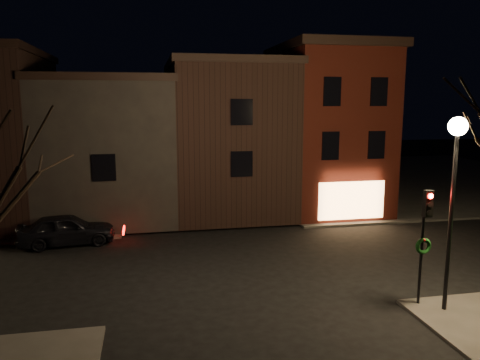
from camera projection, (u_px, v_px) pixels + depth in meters
name	position (u px, v px, depth m)	size (l,w,h in m)	color
ground	(233.00, 265.00, 20.51)	(120.00, 120.00, 0.00)	black
sidewalk_far_right	(404.00, 177.00, 43.69)	(30.00, 30.00, 0.12)	#2D2B28
corner_building	(327.00, 128.00, 30.32)	(6.50, 8.50, 10.50)	#49140D
row_building_a	(226.00, 137.00, 30.15)	(7.30, 10.30, 9.40)	black
row_building_b	(110.00, 147.00, 28.84)	(7.80, 10.30, 8.40)	black
street_lamp_near	(455.00, 161.00, 15.04)	(0.60, 0.60, 6.48)	black
traffic_signal	(425.00, 229.00, 15.79)	(0.58, 0.38, 4.05)	black
parked_car_a	(67.00, 229.00, 23.27)	(1.86, 4.62, 1.57)	black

